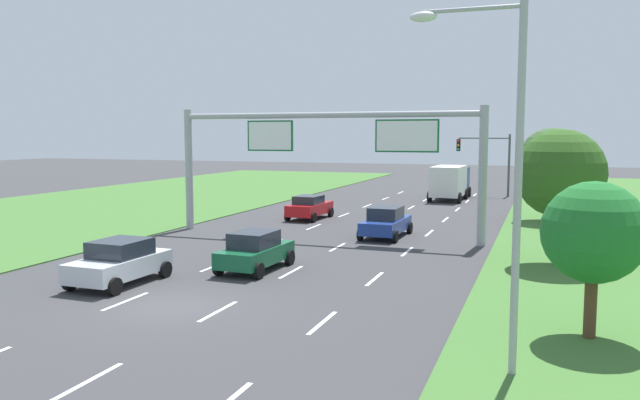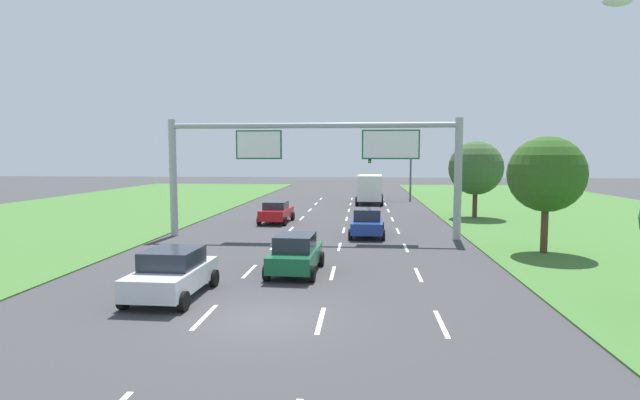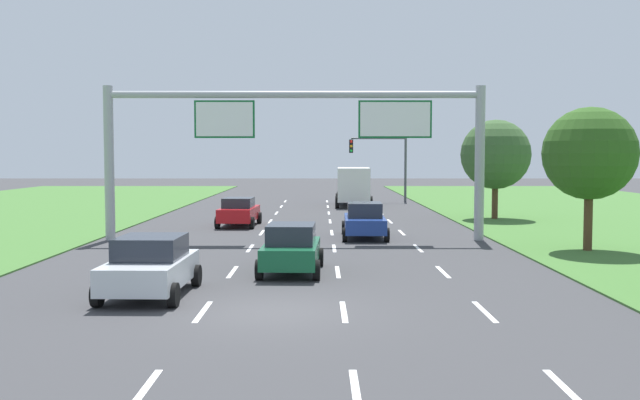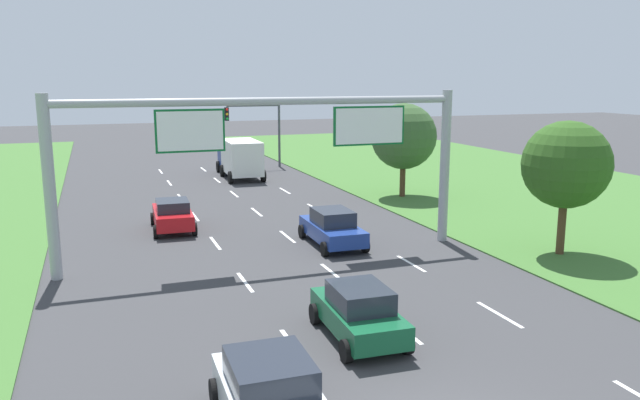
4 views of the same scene
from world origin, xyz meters
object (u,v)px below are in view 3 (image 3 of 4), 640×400
(traffic_light_mast, at_px, (382,155))
(car_far_ahead, at_px, (291,248))
(car_near_red, at_px, (150,266))
(car_mid_lane, at_px, (238,212))
(car_lead_silver, at_px, (364,220))
(sign_gantry, at_px, (299,133))
(box_truck, at_px, (353,185))
(roadside_tree_mid, at_px, (589,154))
(roadside_tree_far, at_px, (495,155))

(traffic_light_mast, bearing_deg, car_far_ahead, -99.70)
(car_near_red, bearing_deg, car_mid_lane, 90.66)
(car_lead_silver, bearing_deg, sign_gantry, -159.96)
(car_lead_silver, relative_size, sign_gantry, 0.26)
(box_truck, relative_size, roadside_tree_mid, 1.23)
(car_mid_lane, relative_size, roadside_tree_far, 0.69)
(roadside_tree_mid, height_order, roadside_tree_far, roadside_tree_far)
(traffic_light_mast, relative_size, roadside_tree_mid, 0.97)
(sign_gantry, xyz_separation_m, traffic_light_mast, (6.04, 26.56, -1.02))
(car_near_red, bearing_deg, roadside_tree_far, 58.19)
(car_far_ahead, xyz_separation_m, box_truck, (3.49, 31.04, 0.79))
(car_far_ahead, relative_size, roadside_tree_mid, 0.69)
(box_truck, xyz_separation_m, sign_gantry, (-3.46, -22.06, 3.28))
(sign_gantry, xyz_separation_m, roadside_tree_mid, (11.66, -3.88, -0.95))
(car_near_red, distance_m, roadside_tree_far, 27.89)
(box_truck, height_order, roadside_tree_far, roadside_tree_far)
(box_truck, height_order, sign_gantry, sign_gantry)
(car_lead_silver, xyz_separation_m, car_mid_lane, (-6.51, 5.39, -0.03))
(roadside_tree_mid, bearing_deg, box_truck, 107.56)
(car_lead_silver, xyz_separation_m, roadside_tree_mid, (8.66, -4.90, 3.11))
(car_far_ahead, relative_size, sign_gantry, 0.23)
(car_near_red, xyz_separation_m, car_lead_silver, (6.77, 13.84, -0.01))
(box_truck, relative_size, roadside_tree_far, 1.19)
(sign_gantry, bearing_deg, car_near_red, -106.36)
(sign_gantry, bearing_deg, roadside_tree_far, 42.23)
(car_far_ahead, bearing_deg, roadside_tree_mid, 25.79)
(car_near_red, relative_size, roadside_tree_far, 0.69)
(traffic_light_mast, distance_m, roadside_tree_far, 17.06)
(sign_gantry, distance_m, roadside_tree_far, 15.46)
(roadside_tree_mid, xyz_separation_m, roadside_tree_far, (-0.24, 14.25, -0.03))
(car_far_ahead, relative_size, box_truck, 0.56)
(car_lead_silver, xyz_separation_m, sign_gantry, (-3.00, -1.02, 4.06))
(car_near_red, xyz_separation_m, roadside_tree_far, (15.19, 23.19, 3.07))
(car_far_ahead, relative_size, traffic_light_mast, 0.72)
(sign_gantry, distance_m, roadside_tree_mid, 12.33)
(box_truck, bearing_deg, sign_gantry, -97.20)
(car_lead_silver, height_order, traffic_light_mast, traffic_light_mast)
(car_near_red, distance_m, car_lead_silver, 15.41)
(car_far_ahead, xyz_separation_m, traffic_light_mast, (6.08, 35.54, 3.05))
(car_mid_lane, xyz_separation_m, sign_gantry, (3.51, -6.41, 4.09))
(car_near_red, xyz_separation_m, roadside_tree_mid, (15.43, 8.94, 3.10))
(car_mid_lane, height_order, roadside_tree_far, roadside_tree_far)
(roadside_tree_far, bearing_deg, car_mid_lane, -165.15)
(car_lead_silver, distance_m, car_mid_lane, 8.46)
(car_lead_silver, bearing_deg, car_far_ahead, -105.57)
(car_mid_lane, bearing_deg, roadside_tree_mid, -31.50)
(car_near_red, bearing_deg, car_far_ahead, 47.24)
(car_far_ahead, distance_m, roadside_tree_mid, 13.13)
(sign_gantry, bearing_deg, car_lead_silver, 18.73)
(car_near_red, height_order, roadside_tree_far, roadside_tree_far)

